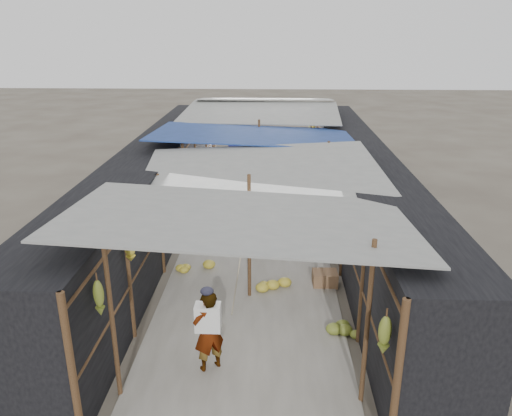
# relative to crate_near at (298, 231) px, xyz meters

# --- Properties ---
(ground) EXTENTS (80.00, 80.00, 0.00)m
(ground) POSITION_rel_crate_near_xyz_m (-1.11, -6.16, -0.16)
(ground) COLOR #6B6356
(ground) RESTS_ON ground
(aisle_slab) EXTENTS (3.60, 16.00, 0.02)m
(aisle_slab) POSITION_rel_crate_near_xyz_m (-1.11, 0.34, -0.15)
(aisle_slab) COLOR #9E998E
(aisle_slab) RESTS_ON ground
(stall_left) EXTENTS (1.40, 15.00, 2.30)m
(stall_left) POSITION_rel_crate_near_xyz_m (-3.81, 0.34, 0.99)
(stall_left) COLOR black
(stall_left) RESTS_ON ground
(stall_right) EXTENTS (1.40, 15.00, 2.30)m
(stall_right) POSITION_rel_crate_near_xyz_m (1.59, 0.34, 0.99)
(stall_right) COLOR black
(stall_right) RESTS_ON ground
(crate_near) EXTENTS (0.64, 0.57, 0.31)m
(crate_near) POSITION_rel_crate_near_xyz_m (0.00, 0.00, 0.00)
(crate_near) COLOR #996E4E
(crate_near) RESTS_ON ground
(crate_mid) EXTENTS (0.53, 0.43, 0.31)m
(crate_mid) POSITION_rel_crate_near_xyz_m (0.48, -2.63, -0.00)
(crate_mid) COLOR #996E4E
(crate_mid) RESTS_ON ground
(crate_back) EXTENTS (0.48, 0.44, 0.25)m
(crate_back) POSITION_rel_crate_near_xyz_m (-1.16, 5.99, -0.03)
(crate_back) COLOR #996E4E
(crate_back) RESTS_ON ground
(black_basin) EXTENTS (0.62, 0.62, 0.19)m
(black_basin) POSITION_rel_crate_near_xyz_m (0.18, 1.35, -0.06)
(black_basin) COLOR black
(black_basin) RESTS_ON ground
(vendor_elderly) EXTENTS (0.61, 0.56, 1.41)m
(vendor_elderly) POSITION_rel_crate_near_xyz_m (-1.64, -5.51, 0.55)
(vendor_elderly) COLOR white
(vendor_elderly) RESTS_ON ground
(shopper_blue) EXTENTS (0.94, 0.87, 1.54)m
(shopper_blue) POSITION_rel_crate_near_xyz_m (-0.90, -1.12, 0.62)
(shopper_blue) COLOR #1E4D97
(shopper_blue) RESTS_ON ground
(vendor_seated) EXTENTS (0.59, 0.68, 0.91)m
(vendor_seated) POSITION_rel_crate_near_xyz_m (0.01, -0.47, 0.30)
(vendor_seated) COLOR #504945
(vendor_seated) RESTS_ON ground
(market_canopy) EXTENTS (5.62, 15.20, 2.77)m
(market_canopy) POSITION_rel_crate_near_xyz_m (-1.09, 0.67, 2.25)
(market_canopy) COLOR brown
(market_canopy) RESTS_ON ground
(hanging_bananas) EXTENTS (3.95, 14.35, 0.83)m
(hanging_bananas) POSITION_rel_crate_near_xyz_m (-1.30, 0.21, 1.52)
(hanging_bananas) COLOR olive
(hanging_bananas) RESTS_ON ground
(floor_bananas) EXTENTS (3.69, 9.43, 0.34)m
(floor_bananas) POSITION_rel_crate_near_xyz_m (-0.81, -0.33, -0.00)
(floor_bananas) COLOR olive
(floor_bananas) RESTS_ON ground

